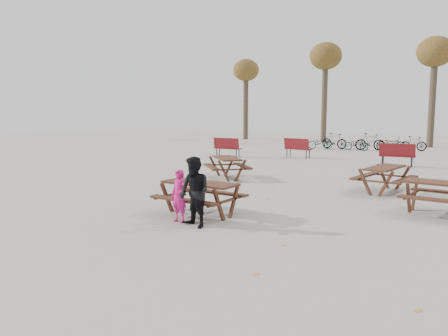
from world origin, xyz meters
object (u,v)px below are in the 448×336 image
Objects in this scene: picnic_table_east at (446,199)px; picnic_table_north at (227,168)px; picnic_table_far at (384,180)px; child at (179,196)px; main_picnic_table at (200,190)px; adult at (194,192)px; soda_bottle at (203,180)px; food_tray at (198,182)px.

picnic_table_east is 7.66m from picnic_table_north.
picnic_table_far is at bearing 132.85° from picnic_table_east.
child is 0.64× the size of picnic_table_far.
picnic_table_north is at bearing 117.46° from main_picnic_table.
picnic_table_east is at bearing 42.72° from child.
adult reaches higher than picnic_table_far.
soda_bottle is (0.17, -0.11, 0.26)m from main_picnic_table.
food_tray is 6.19m from picnic_table_far.
child is at bearing 179.85° from adult.
child is at bearing -138.30° from picnic_table_east.
adult is at bearing -64.00° from soda_bottle.
adult is at bearing 165.62° from picnic_table_far.
main_picnic_table is at bearing 95.83° from food_tray.
food_tray is at bearing 95.11° from child.
soda_bottle is at bearing -142.73° from picnic_table_east.
food_tray is at bearing -143.76° from picnic_table_east.
child reaches higher than main_picnic_table.
picnic_table_far is (5.45, 0.33, 0.01)m from picnic_table_north.
soda_bottle reaches higher than picnic_table_far.
main_picnic_table is 1.09m from adult.
food_tray is at bearing -20.71° from picnic_table_north.
food_tray is 1.00m from adult.
soda_bottle is at bearing 130.69° from adult.
soda_bottle is 5.65m from picnic_table_east.
soda_bottle is at bearing -19.41° from picnic_table_north.
soda_bottle is at bearing 159.55° from picnic_table_far.
child is 0.78× the size of adult.
main_picnic_table is 1.02× the size of picnic_table_north.
adult reaches higher than food_tray.
food_tray is at bearing -84.17° from main_picnic_table.
picnic_table_north is at bearing 132.78° from adult.
food_tray is 5.83m from picnic_table_north.
picnic_table_east reaches higher than picnic_table_far.
child is 0.63× the size of picnic_table_east.
picnic_table_north is (-7.41, 1.94, -0.01)m from picnic_table_east.
main_picnic_table is at bearing 146.67° from soda_bottle.
main_picnic_table is 0.79m from child.
child is at bearing -87.50° from main_picnic_table.
picnic_table_east is at bearing -134.11° from picnic_table_far.
picnic_table_far is at bearing 64.46° from soda_bottle.
picnic_table_far is (2.24, 6.34, -0.35)m from adult.
adult is at bearing -58.60° from main_picnic_table.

